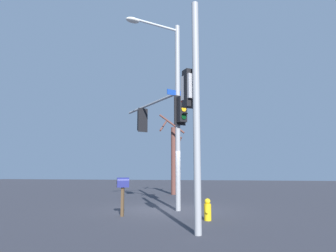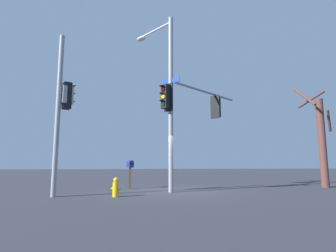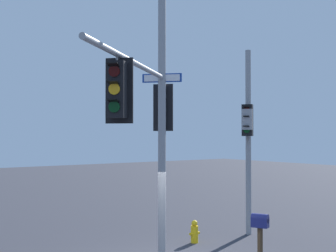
# 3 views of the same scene
# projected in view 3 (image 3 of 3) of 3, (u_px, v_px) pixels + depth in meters

# --- Properties ---
(main_signal_pole_assembly) EXTENTS (5.90, 4.05, 8.24)m
(main_signal_pole_assembly) POSITION_uv_depth(u_px,v_px,m) (159.00, 92.00, 11.62)
(main_signal_pole_assembly) COLOR gray
(main_signal_pole_assembly) RESTS_ON ground
(secondary_pole_assembly) EXTENTS (0.67, 0.57, 6.51)m
(secondary_pole_assembly) POSITION_uv_depth(u_px,v_px,m) (248.00, 131.00, 16.05)
(secondary_pole_assembly) COLOR gray
(secondary_pole_assembly) RESTS_ON ground
(fire_hydrant) EXTENTS (0.38, 0.24, 0.73)m
(fire_hydrant) POSITION_uv_depth(u_px,v_px,m) (194.00, 232.00, 14.84)
(fire_hydrant) COLOR yellow
(fire_hydrant) RESTS_ON ground
(mailbox) EXTENTS (0.40, 0.50, 1.41)m
(mailbox) POSITION_uv_depth(u_px,v_px,m) (260.00, 225.00, 12.12)
(mailbox) COLOR #4C3823
(mailbox) RESTS_ON ground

